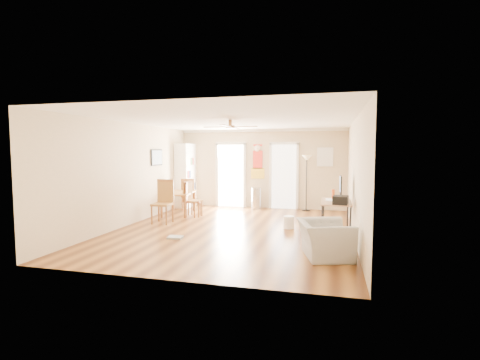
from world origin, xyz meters
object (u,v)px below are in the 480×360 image
(bookshelf, at_px, (186,175))
(printer, at_px, (341,200))
(dining_chair_right_b, at_px, (193,199))
(computer_desk, at_px, (336,216))
(trash_can, at_px, (256,198))
(dining_chair_right_a, at_px, (193,199))
(dining_chair_far, at_px, (189,194))
(torchiere_lamp, at_px, (306,183))
(dining_table, at_px, (179,203))
(dining_chair_near, at_px, (162,202))
(armchair, at_px, (325,239))
(wastebasket_a, at_px, (289,222))

(bookshelf, relative_size, printer, 5.91)
(dining_chair_right_b, relative_size, computer_desk, 0.74)
(trash_can, bearing_deg, dining_chair_right_a, -129.43)
(trash_can, bearing_deg, dining_chair_far, -161.36)
(bookshelf, relative_size, torchiere_lamp, 1.21)
(dining_table, bearing_deg, bookshelf, 104.43)
(dining_chair_near, bearing_deg, printer, -5.71)
(torchiere_lamp, distance_m, armchair, 5.06)
(dining_chair_far, relative_size, printer, 2.78)
(dining_table, xyz_separation_m, dining_chair_far, (-0.04, 0.87, 0.17))
(dining_chair_right_b, height_order, computer_desk, dining_chair_right_b)
(dining_chair_far, xyz_separation_m, trash_can, (2.07, 0.70, -0.16))
(dining_chair_near, xyz_separation_m, trash_can, (1.90, 2.93, -0.22))
(computer_desk, bearing_deg, dining_chair_far, 155.15)
(bookshelf, bearing_deg, wastebasket_a, -34.84)
(dining_chair_far, distance_m, printer, 5.33)
(armchair, bearing_deg, dining_chair_near, 48.41)
(torchiere_lamp, relative_size, armchair, 1.79)
(torchiere_lamp, height_order, computer_desk, torchiere_lamp)
(dining_table, xyz_separation_m, printer, (4.60, -1.73, 0.48))
(dining_table, bearing_deg, computer_desk, -15.37)
(dining_chair_right_a, distance_m, torchiere_lamp, 3.61)
(dining_chair_far, distance_m, armchair, 6.09)
(dining_chair_far, bearing_deg, bookshelf, -71.44)
(printer, relative_size, armchair, 0.37)
(trash_can, distance_m, printer, 4.21)
(dining_chair_far, height_order, wastebasket_a, dining_chair_far)
(dining_chair_right_b, bearing_deg, dining_chair_right_a, 167.19)
(trash_can, bearing_deg, dining_chair_right_b, -129.69)
(dining_chair_right_a, bearing_deg, dining_chair_right_b, 14.50)
(printer, bearing_deg, dining_chair_far, 158.79)
(dining_chair_right_b, bearing_deg, computer_desk, -117.24)
(trash_can, bearing_deg, computer_desk, -48.56)
(trash_can, height_order, armchair, trash_can)
(trash_can, xyz_separation_m, computer_desk, (2.48, -2.81, 0.02))
(bookshelf, xyz_separation_m, computer_desk, (4.88, -2.67, -0.71))
(wastebasket_a, bearing_deg, dining_chair_near, -176.89)
(dining_chair_near, bearing_deg, torchiere_lamp, 39.06)
(printer, height_order, wastebasket_a, printer)
(dining_table, height_order, dining_chair_right_a, dining_chair_right_a)
(trash_can, height_order, torchiere_lamp, torchiere_lamp)
(printer, xyz_separation_m, wastebasket_a, (-1.19, 0.55, -0.66))
(dining_chair_right_a, xyz_separation_m, wastebasket_a, (2.86, -0.94, -0.35))
(dining_chair_right_a, height_order, dining_chair_far, dining_chair_right_a)
(dining_chair_near, bearing_deg, trash_can, 56.14)
(dining_table, distance_m, wastebasket_a, 3.62)
(wastebasket_a, bearing_deg, bookshelf, 145.39)
(bookshelf, distance_m, wastebasket_a, 4.68)
(dining_chair_right_a, height_order, torchiere_lamp, torchiere_lamp)
(dining_chair_right_b, height_order, dining_chair_far, dining_chair_far)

